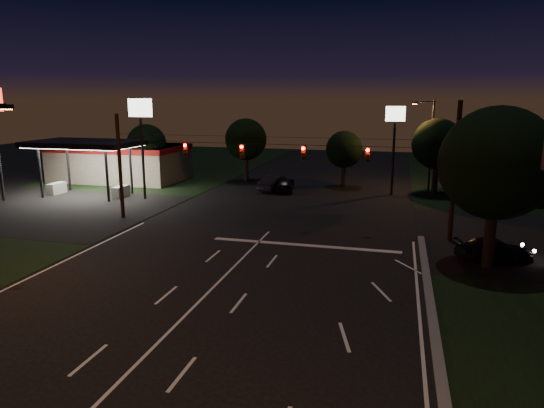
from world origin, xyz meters
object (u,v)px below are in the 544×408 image
(car_oncoming_b, at_px, (276,183))
(utility_pole_right, at_px, (449,240))
(car_cross, at_px, (494,250))
(car_oncoming_a, at_px, (285,185))
(tree_right_near, at_px, (497,164))

(car_oncoming_b, bearing_deg, utility_pole_right, 153.03)
(utility_pole_right, height_order, car_oncoming_b, utility_pole_right)
(car_cross, bearing_deg, car_oncoming_a, 25.52)
(tree_right_near, distance_m, car_oncoming_b, 25.79)
(car_cross, bearing_deg, utility_pole_right, 12.17)
(utility_pole_right, xyz_separation_m, tree_right_near, (1.53, -4.83, 5.68))
(car_oncoming_a, relative_size, car_cross, 0.96)
(car_oncoming_a, bearing_deg, car_oncoming_b, -27.85)
(utility_pole_right, distance_m, tree_right_near, 7.61)
(utility_pole_right, bearing_deg, car_oncoming_a, 136.05)
(car_oncoming_a, xyz_separation_m, car_cross, (16.42, -17.42, -0.08))
(car_oncoming_a, distance_m, car_cross, 23.94)
(tree_right_near, distance_m, car_cross, 5.23)
(tree_right_near, relative_size, car_oncoming_b, 1.85)
(utility_pole_right, bearing_deg, car_cross, -60.04)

